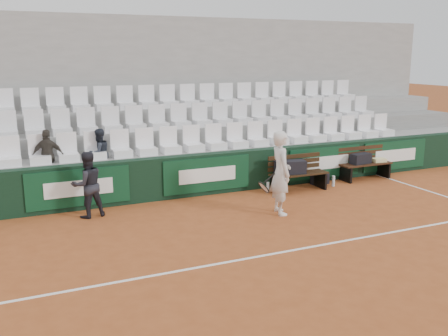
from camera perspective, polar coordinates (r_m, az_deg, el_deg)
ground at (r=8.97m, az=8.69°, el=-9.16°), size 80.00×80.00×0.00m
court_baseline at (r=8.96m, az=8.69°, el=-9.13°), size 18.00×0.06×0.01m
back_barrier at (r=12.22m, az=-1.05°, el=-0.57°), size 18.00×0.34×1.00m
grandstand_tier_front at (r=12.77m, az=-2.44°, el=-0.00°), size 18.00×0.95×1.00m
grandstand_tier_mid at (r=13.59m, az=-3.92°, el=1.74°), size 18.00×0.95×1.45m
grandstand_tier_back at (r=14.43m, az=-5.24°, el=3.27°), size 18.00×0.95×1.90m
grandstand_rear_wall at (r=14.87m, az=-6.12°, el=8.39°), size 18.00×0.30×4.40m
seat_row_front at (r=12.45m, az=-2.18°, el=3.49°), size 11.90×0.44×0.63m
seat_row_mid at (r=13.27m, az=-3.73°, el=6.02°), size 11.90×0.44×0.63m
seat_row_back at (r=14.12m, az=-5.11°, el=8.24°), size 11.90×0.44×0.63m
bench_left at (r=12.63m, az=8.53°, el=-1.56°), size 1.50×0.56×0.45m
bench_right at (r=14.16m, az=15.82°, el=-0.35°), size 1.50×0.56×0.45m
sports_bag_left at (r=12.45m, az=7.53°, el=0.10°), size 0.82×0.47×0.33m
sports_bag_right at (r=13.99m, az=15.35°, el=1.04°), size 0.62×0.35×0.27m
towel at (r=14.39m, az=17.29°, el=0.88°), size 0.38×0.30×0.10m
sports_bag_ground at (r=13.37m, az=10.89°, el=-1.24°), size 0.49×0.35×0.27m
water_bottle_near at (r=12.36m, az=5.04°, el=-2.23°), size 0.07×0.07×0.27m
water_bottle_far at (r=13.21m, az=12.39°, el=-1.47°), size 0.08×0.08×0.28m
tennis_player at (r=10.60m, az=6.50°, el=-0.56°), size 0.77×0.72×1.79m
ball_kid at (r=10.73m, az=-15.34°, el=-1.85°), size 0.77×0.65×1.40m
spectator_b at (r=11.62m, az=-19.61°, el=3.48°), size 0.75×0.47×1.19m
spectator_c at (r=11.76m, az=-14.18°, el=3.80°), size 0.68×0.62×1.14m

